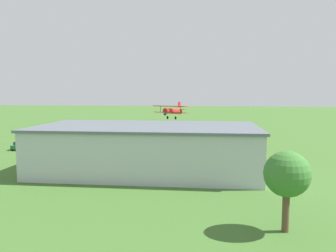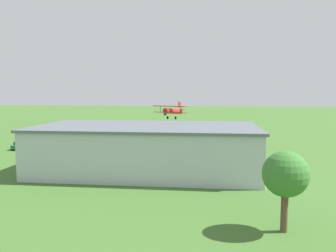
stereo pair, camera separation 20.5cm
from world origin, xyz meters
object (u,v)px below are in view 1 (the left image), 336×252
object	(u,v)px
person_beside_truck	(182,146)
tree_by_windsock	(287,175)
person_watching_takeoff	(212,150)
person_crossing_taxiway	(106,147)
biplane	(172,111)
car_orange	(50,147)
person_walking_on_apron	(173,145)
car_blue	(237,149)
car_green	(20,145)
hangar	(147,148)
person_by_parked_cars	(242,154)
car_grey	(87,147)

from	to	relation	value
person_beside_truck	tree_by_windsock	size ratio (longest dim) A/B	0.26
person_watching_takeoff	person_crossing_taxiway	world-z (taller)	person_crossing_taxiway
biplane	car_orange	xyz separation A→B (m)	(22.58, 9.70, -6.50)
person_watching_takeoff	person_walking_on_apron	size ratio (longest dim) A/B	0.93
car_orange	person_walking_on_apron	distance (m)	23.80
biplane	person_watching_takeoff	distance (m)	14.22
car_blue	car_green	size ratio (longest dim) A/B	1.02
person_crossing_taxiway	hangar	bearing A→B (deg)	126.23
person_watching_takeoff	person_by_parked_cars	xyz separation A→B (m)	(-5.22, 2.68, -0.03)
car_grey	car_green	xyz separation A→B (m)	(13.78, -0.40, 0.00)
car_orange	person_watching_takeoff	size ratio (longest dim) A/B	2.89
person_by_parked_cars	person_crossing_taxiway	world-z (taller)	person_crossing_taxiway
car_blue	hangar	bearing A→B (deg)	48.03
person_beside_truck	hangar	bearing A→B (deg)	79.04
car_blue	car_grey	bearing A→B (deg)	1.39
biplane	hangar	bearing A→B (deg)	87.90
biplane	tree_by_windsock	xyz separation A→B (m)	(-14.12, 43.00, -2.67)
car_grey	car_blue	bearing A→B (deg)	-178.61
car_grey	person_beside_truck	world-z (taller)	person_beside_truck
hangar	biplane	distance (m)	23.95
car_green	person_by_parked_cars	distance (m)	42.92
car_grey	person_watching_takeoff	world-z (taller)	person_watching_takeoff
person_crossing_taxiway	car_green	bearing A→B (deg)	-1.27
car_green	person_beside_truck	size ratio (longest dim) A/B	2.29
car_grey	person_crossing_taxiway	world-z (taller)	person_crossing_taxiway
car_blue	biplane	bearing A→B (deg)	-33.08
biplane	person_watching_takeoff	size ratio (longest dim) A/B	4.79
biplane	car_blue	size ratio (longest dim) A/B	1.93
person_by_parked_cars	tree_by_windsock	world-z (taller)	tree_by_windsock
person_walking_on_apron	tree_by_windsock	world-z (taller)	tree_by_windsock
biplane	car_blue	world-z (taller)	biplane
car_green	hangar	bearing A→B (deg)	152.24
hangar	person_beside_truck	bearing A→B (deg)	-100.96
car_grey	tree_by_windsock	xyz separation A→B (m)	(-29.59, 33.96, 3.86)
biplane	person_beside_truck	size ratio (longest dim) A/B	4.50
car_orange	person_crossing_taxiway	bearing A→B (deg)	-176.58
person_by_parked_cars	tree_by_windsock	xyz separation A→B (m)	(-0.59, 30.83, 3.92)
hangar	person_crossing_taxiway	xyz separation A→B (m)	(10.66, -14.55, -2.44)
car_blue	car_orange	world-z (taller)	same
biplane	car_green	world-z (taller)	biplane
person_beside_truck	person_walking_on_apron	size ratio (longest dim) A/B	1.00
car_green	person_by_parked_cars	world-z (taller)	car_green
person_walking_on_apron	car_grey	bearing A→B (deg)	14.69
person_beside_truck	person_by_parked_cars	size ratio (longest dim) A/B	1.10
person_beside_truck	tree_by_windsock	world-z (taller)	tree_by_windsock
biplane	person_walking_on_apron	distance (m)	8.11
car_grey	person_crossing_taxiway	size ratio (longest dim) A/B	2.54
car_blue	person_crossing_taxiway	size ratio (longest dim) A/B	2.35
person_by_parked_cars	car_orange	bearing A→B (deg)	-3.92
person_watching_takeoff	biplane	bearing A→B (deg)	-48.85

